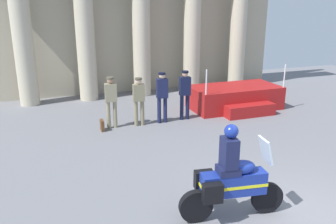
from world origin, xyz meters
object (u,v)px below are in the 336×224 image
object	(u,v)px
officer_in_row_0	(111,98)
reviewing_stand	(235,98)
officer_in_row_3	(185,91)
officer_in_row_2	(162,94)
motorcycle_with_rider	(230,180)
briefcase_on_ground	(102,125)
officer_in_row_1	(139,98)

from	to	relation	value
officer_in_row_0	reviewing_stand	bearing A→B (deg)	-168.00
reviewing_stand	officer_in_row_0	bearing A→B (deg)	-173.29
officer_in_row_0	officer_in_row_3	xyz separation A→B (m)	(2.61, 0.02, 0.02)
officer_in_row_0	officer_in_row_2	bearing A→B (deg)	-176.55
motorcycle_with_rider	briefcase_on_ground	xyz separation A→B (m)	(-1.46, 5.66, -0.61)
officer_in_row_1	officer_in_row_3	xyz separation A→B (m)	(1.69, 0.08, 0.06)
reviewing_stand	officer_in_row_3	distance (m)	2.54
briefcase_on_ground	officer_in_row_1	bearing A→B (deg)	4.47
officer_in_row_2	motorcycle_with_rider	world-z (taller)	motorcycle_with_rider
officer_in_row_0	officer_in_row_1	size ratio (longest dim) A/B	1.05
officer_in_row_1	briefcase_on_ground	bearing A→B (deg)	9.76
briefcase_on_ground	motorcycle_with_rider	bearing A→B (deg)	-75.55
reviewing_stand	officer_in_row_2	bearing A→B (deg)	-168.83
reviewing_stand	officer_in_row_3	size ratio (longest dim) A/B	1.98
officer_in_row_2	officer_in_row_3	xyz separation A→B (m)	(0.87, 0.07, -0.01)
officer_in_row_0	motorcycle_with_rider	bearing A→B (deg)	105.94
reviewing_stand	motorcycle_with_rider	size ratio (longest dim) A/B	1.66
reviewing_stand	motorcycle_with_rider	bearing A→B (deg)	-121.33
motorcycle_with_rider	briefcase_on_ground	distance (m)	5.88
officer_in_row_3	officer_in_row_0	bearing A→B (deg)	5.63
motorcycle_with_rider	officer_in_row_0	bearing A→B (deg)	108.66
reviewing_stand	officer_in_row_2	size ratio (longest dim) A/B	1.97
officer_in_row_2	officer_in_row_3	size ratio (longest dim) A/B	1.01
reviewing_stand	briefcase_on_ground	size ratio (longest dim) A/B	9.61
officer_in_row_2	briefcase_on_ground	bearing A→B (deg)	8.25
officer_in_row_0	officer_in_row_2	distance (m)	1.74
motorcycle_with_rider	reviewing_stand	bearing A→B (deg)	66.68
officer_in_row_0	officer_in_row_3	size ratio (longest dim) A/B	0.98
officer_in_row_0	motorcycle_with_rider	world-z (taller)	motorcycle_with_rider
officer_in_row_3	motorcycle_with_rider	bearing A→B (deg)	80.80
motorcycle_with_rider	officer_in_row_2	bearing A→B (deg)	91.64
officer_in_row_3	briefcase_on_ground	bearing A→B (deg)	8.76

